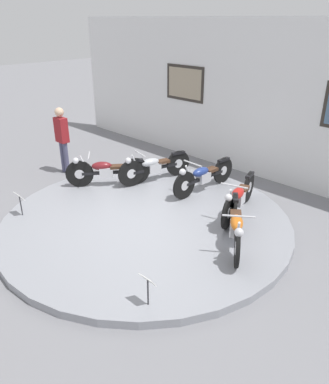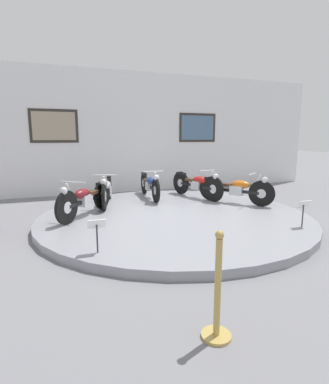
% 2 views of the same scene
% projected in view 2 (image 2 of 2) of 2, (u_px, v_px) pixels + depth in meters
% --- Properties ---
extents(ground_plane, '(60.00, 60.00, 0.00)m').
position_uv_depth(ground_plane, '(174.00, 220.00, 6.68)').
color(ground_plane, slate).
extents(display_platform, '(5.87, 5.87, 0.15)m').
position_uv_depth(display_platform, '(174.00, 217.00, 6.66)').
color(display_platform, gray).
rests_on(display_platform, ground_plane).
extents(back_wall, '(14.00, 0.22, 3.92)m').
position_uv_depth(back_wall, '(131.00, 133.00, 9.96)').
color(back_wall, white).
rests_on(back_wall, ground_plane).
extents(motorcycle_maroon, '(1.28, 1.62, 0.81)m').
position_uv_depth(motorcycle_maroon, '(85.00, 198.00, 6.36)').
color(motorcycle_maroon, black).
rests_on(motorcycle_maroon, display_platform).
extents(motorcycle_silver, '(0.65, 1.96, 0.81)m').
position_uv_depth(motorcycle_silver, '(107.00, 189.00, 7.49)').
color(motorcycle_silver, black).
rests_on(motorcycle_silver, display_platform).
extents(motorcycle_blue, '(0.54, 2.00, 0.80)m').
position_uv_depth(motorcycle_blue, '(150.00, 184.00, 8.28)').
color(motorcycle_blue, black).
rests_on(motorcycle_blue, display_platform).
extents(motorcycle_red, '(0.69, 1.95, 0.81)m').
position_uv_depth(motorcycle_red, '(197.00, 184.00, 8.33)').
color(motorcycle_red, black).
rests_on(motorcycle_red, display_platform).
extents(motorcycle_orange, '(1.23, 1.63, 0.80)m').
position_uv_depth(motorcycle_orange, '(237.00, 188.00, 7.61)').
color(motorcycle_orange, black).
rests_on(motorcycle_orange, display_platform).
extents(info_placard_front_left, '(0.26, 0.11, 0.51)m').
position_uv_depth(info_placard_front_left, '(97.00, 228.00, 4.33)').
color(info_placard_front_left, '#333338').
rests_on(info_placard_front_left, display_platform).
extents(info_placard_front_centre, '(0.26, 0.11, 0.51)m').
position_uv_depth(info_placard_front_centre, '(303.00, 208.00, 5.61)').
color(info_placard_front_centre, '#333338').
rests_on(info_placard_front_centre, display_platform).
extents(stanchion_post_left_of_entry, '(0.28, 0.28, 1.02)m').
position_uv_depth(stanchion_post_left_of_entry, '(217.00, 303.00, 2.70)').
color(stanchion_post_left_of_entry, tan).
rests_on(stanchion_post_left_of_entry, ground_plane).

